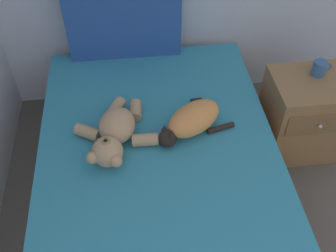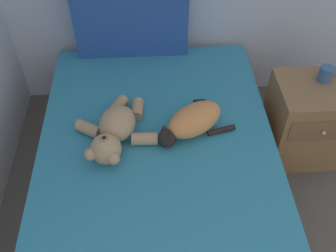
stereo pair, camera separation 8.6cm
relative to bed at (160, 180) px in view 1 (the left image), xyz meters
name	(u,v)px [view 1 (the left image)]	position (x,y,z in m)	size (l,w,h in m)	color
bed	(160,180)	(0.00, 0.00, 0.00)	(1.33, 1.95, 0.47)	olive
patterned_cushion	(124,19)	(-0.13, 0.90, 0.51)	(0.73, 0.11, 0.53)	#264C99
cat	(191,121)	(0.19, 0.15, 0.31)	(0.44, 0.35, 0.15)	#D18447
teddy_bear	(115,133)	(-0.22, 0.10, 0.31)	(0.45, 0.54, 0.17)	tan
cell_phone	(199,107)	(0.27, 0.32, 0.25)	(0.08, 0.15, 0.01)	black
nightstand	(302,115)	(0.96, 0.37, 0.05)	(0.46, 0.43, 0.56)	olive
mug	(319,68)	(1.01, 0.43, 0.38)	(0.12, 0.08, 0.09)	#33598C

